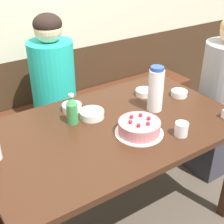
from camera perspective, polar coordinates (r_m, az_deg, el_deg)
The scene contains 13 objects.
ground_plane at distance 2.19m, azimuth 0.11°, elevation -18.91°, with size 12.00×12.00×0.00m, color #4C4238.
bench_seat at distance 2.61m, azimuth -10.08°, elevation -3.81°, with size 2.64×0.38×0.45m.
dining_table at distance 1.76m, azimuth 0.14°, elevation -4.87°, with size 1.40×0.85×0.73m.
birthday_cake at distance 1.63m, azimuth 5.01°, elevation -2.84°, with size 0.26×0.26×0.09m.
water_pitcher at distance 1.82m, azimuth 8.00°, elevation 4.15°, with size 0.09×0.09×0.27m.
soju_bottle at distance 1.70m, azimuth -7.31°, elevation 0.42°, with size 0.06×0.06×0.18m.
bowl_soup_white at distance 1.78m, azimuth -3.70°, elevation -0.38°, with size 0.14×0.14×0.04m.
bowl_rice_small at distance 1.86m, azimuth -7.34°, elevation 0.87°, with size 0.12×0.12×0.04m.
bowl_side_dish at distance 2.04m, azimuth 5.94°, elevation 3.60°, with size 0.11×0.11×0.04m.
bowl_sauce_shallow at distance 2.06m, azimuth 12.20°, elevation 3.35°, with size 0.10×0.10×0.04m.
glass_water_tall at distance 1.65m, azimuth 12.58°, elevation -3.07°, with size 0.07×0.07×0.07m.
person_grey_tee at distance 2.30m, azimuth -10.28°, elevation 1.35°, with size 0.31×0.34×1.22m.
person_dark_striped at distance 2.41m, azimuth 19.11°, elevation 1.36°, with size 0.34×0.33×1.20m.
Camera 1 is at (-0.81, -1.21, 1.64)m, focal length 50.00 mm.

